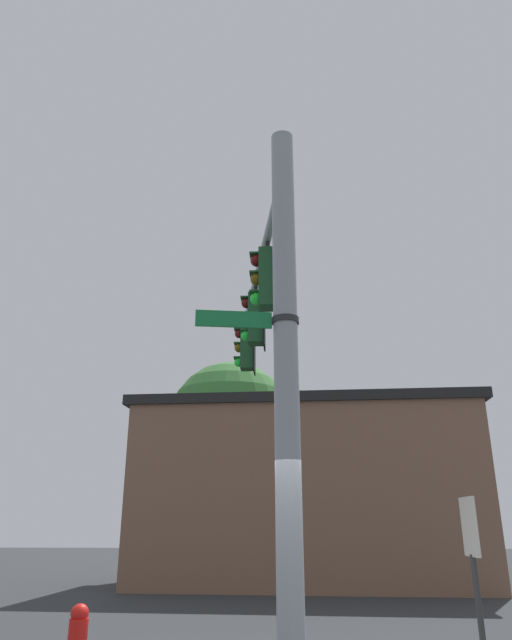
# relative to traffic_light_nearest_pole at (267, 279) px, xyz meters

# --- Properties ---
(signal_pole) EXTENTS (0.32, 0.32, 7.17)m
(signal_pole) POSITION_rel_traffic_light_nearest_pole_xyz_m (-1.78, -0.30, -2.10)
(signal_pole) COLOR gray
(signal_pole) RESTS_ON ground
(mast_arm) EXTENTS (6.15, 1.12, 0.15)m
(mast_arm) POSITION_rel_traffic_light_nearest_pole_xyz_m (1.28, 0.18, 0.77)
(mast_arm) COLOR gray
(traffic_light_nearest_pole) EXTENTS (0.54, 0.49, 1.31)m
(traffic_light_nearest_pole) POSITION_rel_traffic_light_nearest_pole_xyz_m (0.00, 0.00, 0.00)
(traffic_light_nearest_pole) COLOR black
(traffic_light_mid_inner) EXTENTS (0.54, 0.49, 1.31)m
(traffic_light_mid_inner) POSITION_rel_traffic_light_nearest_pole_xyz_m (1.98, 0.31, 0.00)
(traffic_light_mid_inner) COLOR black
(traffic_light_mid_outer) EXTENTS (0.54, 0.49, 1.31)m
(traffic_light_mid_outer) POSITION_rel_traffic_light_nearest_pole_xyz_m (3.95, 0.63, 0.00)
(traffic_light_mid_outer) COLOR black
(street_name_sign) EXTENTS (0.38, 1.34, 0.22)m
(street_name_sign) POSITION_rel_traffic_light_nearest_pole_xyz_m (-1.83, -0.04, -1.40)
(street_name_sign) COLOR #147238
(storefront_building) EXTENTS (6.44, 10.98, 5.45)m
(storefront_building) POSITION_rel_traffic_light_nearest_pole_xyz_m (10.26, -0.87, -2.94)
(storefront_building) COLOR brown
(storefront_building) RESTS_ON ground
(tree_by_storefront) EXTENTS (4.32, 4.32, 7.24)m
(tree_by_storefront) POSITION_rel_traffic_light_nearest_pole_xyz_m (11.07, 1.69, -0.61)
(tree_by_storefront) COLOR #4C3823
(tree_by_storefront) RESTS_ON ground
(fire_hydrant) EXTENTS (0.35, 0.24, 0.82)m
(fire_hydrant) POSITION_rel_traffic_light_nearest_pole_xyz_m (-0.85, 2.38, -5.26)
(fire_hydrant) COLOR red
(fire_hydrant) RESTS_ON ground
(historical_marker) EXTENTS (0.60, 0.08, 2.13)m
(historical_marker) POSITION_rel_traffic_light_nearest_pole_xyz_m (-0.50, -2.73, -4.27)
(historical_marker) COLOR #333333
(historical_marker) RESTS_ON ground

